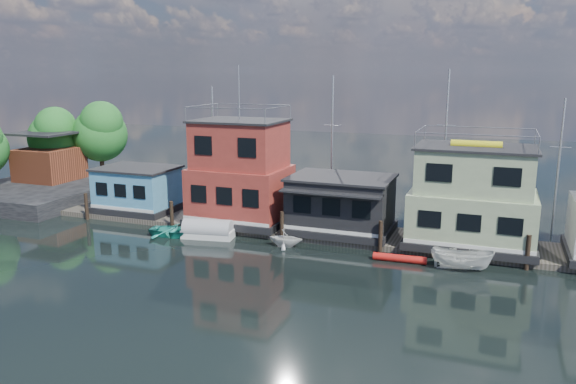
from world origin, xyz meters
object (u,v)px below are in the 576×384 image
at_px(houseboat_red, 240,174).
at_px(dinghy_teal, 177,231).
at_px(dinghy_white, 285,238).
at_px(red_kayak, 400,258).
at_px(motorboat, 462,259).
at_px(houseboat_green, 472,199).
at_px(houseboat_dark, 341,204).
at_px(tarp_runabout, 208,230).
at_px(houseboat_blue, 138,189).

bearing_deg(houseboat_red, dinghy_teal, -127.40).
distance_m(dinghy_white, red_kayak, 7.93).
height_order(dinghy_teal, motorboat, motorboat).
bearing_deg(red_kayak, motorboat, -5.92).
xyz_separation_m(houseboat_green, dinghy_white, (-11.88, -3.75, -2.92)).
height_order(houseboat_dark, dinghy_white, houseboat_dark).
distance_m(houseboat_green, dinghy_white, 12.79).
relative_size(dinghy_teal, red_kayak, 1.20).
xyz_separation_m(houseboat_red, red_kayak, (13.03, -4.15, -3.86)).
height_order(red_kayak, tarp_runabout, tarp_runabout).
bearing_deg(houseboat_green, red_kayak, -133.76).
height_order(houseboat_blue, houseboat_green, houseboat_green).
xyz_separation_m(dinghy_white, motorboat, (11.68, -0.62, 0.09)).
bearing_deg(motorboat, houseboat_green, -4.06).
xyz_separation_m(red_kayak, motorboat, (3.78, -0.22, 0.47)).
xyz_separation_m(dinghy_teal, motorboat, (20.03, -0.15, 0.30)).
relative_size(houseboat_blue, motorboat, 1.73).
bearing_deg(houseboat_dark, houseboat_green, 0.12).
bearing_deg(tarp_runabout, houseboat_dark, 13.52).
xyz_separation_m(houseboat_blue, red_kayak, (22.53, -4.15, -1.96)).
height_order(houseboat_dark, tarp_runabout, houseboat_dark).
distance_m(dinghy_teal, motorboat, 20.03).
bearing_deg(motorboat, tarp_runabout, 86.66).
height_order(dinghy_white, tarp_runabout, tarp_runabout).
bearing_deg(houseboat_red, houseboat_blue, -180.00).
xyz_separation_m(red_kayak, tarp_runabout, (-13.89, 0.34, 0.31)).
height_order(houseboat_dark, houseboat_green, houseboat_green).
distance_m(dinghy_teal, tarp_runabout, 2.41).
distance_m(houseboat_green, dinghy_teal, 20.90).
height_order(houseboat_green, dinghy_teal, houseboat_green).
relative_size(houseboat_blue, houseboat_red, 0.54).
xyz_separation_m(dinghy_teal, red_kayak, (16.26, 0.07, -0.17)).
height_order(tarp_runabout, motorboat, motorboat).
bearing_deg(tarp_runabout, dinghy_teal, -179.71).
relative_size(houseboat_red, dinghy_teal, 2.95).
relative_size(houseboat_dark, dinghy_white, 3.11).
bearing_deg(houseboat_red, dinghy_white, -36.20).
bearing_deg(houseboat_green, houseboat_red, -180.00).
bearing_deg(motorboat, red_kayak, 85.13).
bearing_deg(dinghy_white, houseboat_dark, -42.36).
bearing_deg(dinghy_white, dinghy_teal, 88.48).
relative_size(houseboat_green, tarp_runabout, 2.16).
distance_m(houseboat_red, motorboat, 17.69).
distance_m(houseboat_blue, houseboat_red, 9.69).
distance_m(houseboat_red, tarp_runabout, 5.27).
relative_size(red_kayak, tarp_runabout, 0.86).
distance_m(houseboat_dark, houseboat_green, 9.07).
distance_m(houseboat_dark, tarp_runabout, 9.81).
relative_size(houseboat_dark, houseboat_green, 0.88).
distance_m(dinghy_white, tarp_runabout, 5.98).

